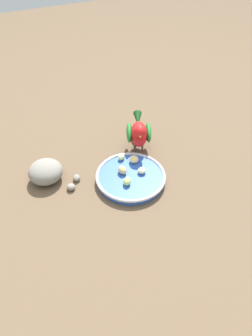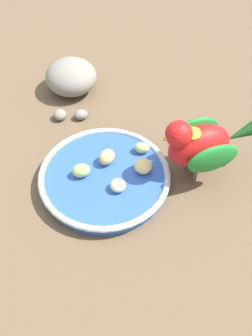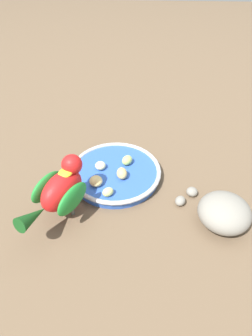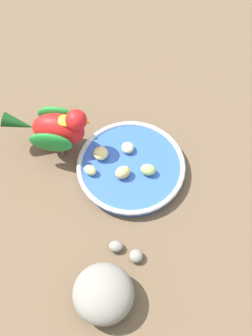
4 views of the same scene
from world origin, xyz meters
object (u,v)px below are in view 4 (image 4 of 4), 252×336
at_px(apple_piece_0, 148,170).
at_px(apple_piece_2, 101,153).
at_px(apple_piece_4, 123,174).
at_px(feeding_bowl, 131,167).
at_px(rock_large, 103,293).
at_px(parrot, 56,128).
at_px(apple_piece_1, 126,148).
at_px(pebble_0, 116,246).
at_px(pebble_1, 136,256).
at_px(apple_piece_3, 90,170).

xyz_separation_m(apple_piece_0, apple_piece_2, (0.08, -0.07, -0.00)).
height_order(apple_piece_2, apple_piece_4, apple_piece_4).
bearing_deg(feeding_bowl, apple_piece_0, 134.80).
xyz_separation_m(apple_piece_2, rock_large, (0.08, 0.27, 0.00)).
bearing_deg(apple_piece_0, parrot, -39.83).
distance_m(apple_piece_2, rock_large, 0.28).
bearing_deg(apple_piece_0, apple_piece_1, -68.93).
distance_m(apple_piece_2, pebble_0, 0.19).
relative_size(feeding_bowl, apple_piece_1, 8.61).
xyz_separation_m(apple_piece_0, pebble_1, (0.08, 0.15, -0.02)).
distance_m(apple_piece_1, apple_piece_4, 0.06).
bearing_deg(apple_piece_2, apple_piece_4, 114.72).
bearing_deg(apple_piece_1, apple_piece_3, 18.13).
height_order(apple_piece_0, apple_piece_1, apple_piece_0).
xyz_separation_m(apple_piece_4, rock_large, (0.10, 0.21, 0.00)).
relative_size(apple_piece_1, apple_piece_4, 0.81).
xyz_separation_m(apple_piece_0, parrot, (0.15, -0.12, 0.04)).
height_order(rock_large, pebble_1, rock_large).
xyz_separation_m(apple_piece_4, parrot, (0.10, -0.12, 0.04)).
distance_m(pebble_0, pebble_1, 0.04).
bearing_deg(apple_piece_1, apple_piece_2, -3.09).
xyz_separation_m(feeding_bowl, apple_piece_1, (-0.00, -0.04, 0.02)).
bearing_deg(pebble_1, rock_large, 34.01).
height_order(apple_piece_0, apple_piece_4, apple_piece_4).
relative_size(pebble_0, pebble_1, 1.04).
bearing_deg(pebble_0, apple_piece_4, -113.96).
bearing_deg(apple_piece_3, apple_piece_4, 152.44).
xyz_separation_m(parrot, pebble_1, (-0.07, 0.28, -0.06)).
distance_m(apple_piece_0, apple_piece_4, 0.05).
height_order(feeding_bowl, apple_piece_3, apple_piece_3).
relative_size(feeding_bowl, parrot, 1.26).
bearing_deg(parrot, apple_piece_3, -38.21).
bearing_deg(rock_large, feeding_bowl, -119.00).
distance_m(apple_piece_1, rock_large, 0.30).
bearing_deg(apple_piece_4, pebble_0, 66.04).
distance_m(parrot, pebble_1, 0.29).
bearing_deg(apple_piece_0, feeding_bowl, -45.20).
xyz_separation_m(feeding_bowl, pebble_0, (0.08, 0.15, -0.00)).
distance_m(feeding_bowl, apple_piece_4, 0.04).
relative_size(apple_piece_0, apple_piece_2, 0.99).
xyz_separation_m(feeding_bowl, apple_piece_3, (0.08, -0.01, 0.02)).
relative_size(apple_piece_4, rock_large, 0.30).
xyz_separation_m(feeding_bowl, rock_large, (0.13, 0.23, 0.02)).
relative_size(apple_piece_3, parrot, 0.15).
xyz_separation_m(feeding_bowl, apple_piece_0, (-0.03, 0.03, 0.02)).
xyz_separation_m(apple_piece_3, pebble_1, (-0.03, 0.19, -0.02)).
distance_m(apple_piece_2, apple_piece_3, 0.04).
height_order(apple_piece_1, apple_piece_4, apple_piece_4).
xyz_separation_m(apple_piece_1, rock_large, (0.13, 0.27, 0.00)).
bearing_deg(pebble_1, apple_piece_1, -103.75).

